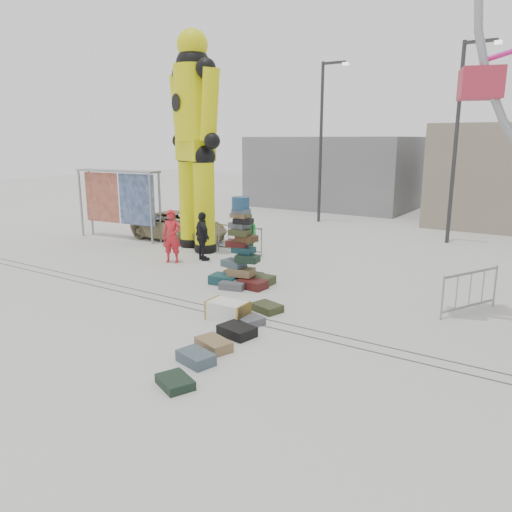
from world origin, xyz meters
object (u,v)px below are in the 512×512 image
Objects in this scene: suitcase_tower at (242,260)px; banner_scaffold at (118,187)px; barricade_dummy_a at (156,228)px; lamp_post_left at (323,135)px; steamer_trunk at (228,311)px; crash_test_dummy at (195,134)px; pedestrian_green at (247,236)px; barricade_dummy_c at (239,240)px; parked_suv at (180,226)px; barricade_wheel_front at (470,292)px; pedestrian_black at (203,236)px; lamp_post_right at (459,134)px; barricade_dummy_b at (196,234)px; pedestrian_red at (172,236)px.

banner_scaffold is at bearing 156.41° from suitcase_tower.
banner_scaffold is 2.38m from barricade_dummy_a.
lamp_post_left reaches higher than steamer_trunk.
crash_test_dummy reaches higher than pedestrian_green.
suitcase_tower is at bearing -53.97° from barricade_dummy_c.
barricade_dummy_a is at bearing 135.79° from parked_suv.
barricade_wheel_front is 9.18m from pedestrian_black.
banner_scaffold is 14.87m from barricade_wheel_front.
barricade_dummy_c is at bearing -79.83° from pedestrian_black.
barricade_dummy_a is at bearing -113.59° from lamp_post_left.
lamp_post_right reaches higher than suitcase_tower.
pedestrian_green reaches higher than barricade_wheel_front.
barricade_dummy_a is 2.37m from barricade_dummy_b.
suitcase_tower is 3.73m from pedestrian_red.
pedestrian_green reaches higher than parked_suv.
suitcase_tower is 2.69× the size of steamer_trunk.
barricade_dummy_a and barricade_dummy_c have the same top height.
barricade_dummy_b is 10.95m from barricade_wheel_front.
barricade_dummy_b is at bearing -178.92° from pedestrian_green.
banner_scaffold is 3.08m from parked_suv.
barricade_dummy_b is 3.07m from pedestrian_green.
crash_test_dummy is 1.92× the size of parked_suv.
lamp_post_right is 9.84m from barricade_dummy_c.
lamp_post_right is at bearing 46.31° from barricade_dummy_c.
lamp_post_right reaches higher than barricade_dummy_c.
crash_test_dummy is (-4.28, 3.09, 3.71)m from suitcase_tower.
barricade_wheel_front is 12.75m from parked_suv.
lamp_post_right is 1.82× the size of parked_suv.
suitcase_tower reaches higher than barricade_dummy_a.
crash_test_dummy is (-8.10, -6.76, -0.03)m from lamp_post_right.
lamp_post_left is (-7.00, 2.00, 0.00)m from lamp_post_right.
barricade_dummy_a is at bearing 119.16° from pedestrian_red.
barricade_dummy_b is at bearing -16.55° from pedestrian_black.
barricade_dummy_a is at bearing 176.75° from barricade_dummy_b.
banner_scaffold is at bearing -175.52° from barricade_dummy_c.
suitcase_tower is at bearing -37.06° from pedestrian_red.
parked_suv is at bearing 141.26° from suitcase_tower.
barricade_dummy_c is 1.09× the size of pedestrian_green.
suitcase_tower is 1.32× the size of barricade_dummy_b.
barricade_wheel_front is 1.06× the size of pedestrian_red.
banner_scaffold is at bearing -160.67° from barricade_dummy_a.
lamp_post_right reaches higher than barricade_dummy_a.
pedestrian_red is (4.81, -1.96, -1.31)m from banner_scaffold.
barricade_dummy_b is at bearing -98.72° from lamp_post_left.
barricade_dummy_b is at bearing 133.40° from steamer_trunk.
lamp_post_left is 4.00× the size of barricade_wheel_front.
barricade_dummy_b is (-8.31, -6.56, -3.93)m from lamp_post_right.
crash_test_dummy is 2.02× the size of banner_scaffold.
pedestrian_green is (-3.00, 5.22, 0.68)m from steamer_trunk.
parked_suv is (-7.60, 6.81, 0.38)m from steamer_trunk.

